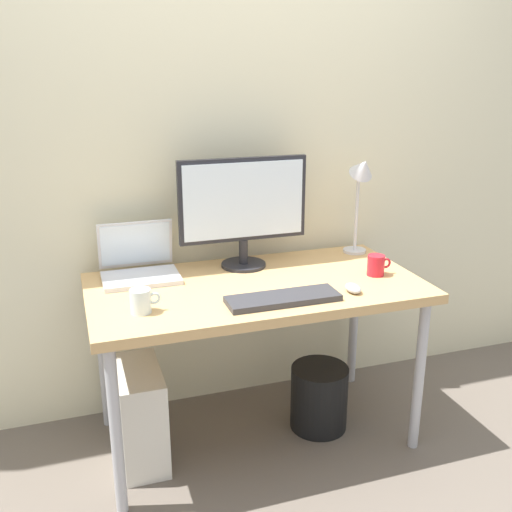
{
  "coord_description": "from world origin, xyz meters",
  "views": [
    {
      "loc": [
        -0.72,
        -2.17,
        1.6
      ],
      "look_at": [
        0.0,
        0.0,
        0.85
      ],
      "focal_mm": 41.28,
      "sensor_mm": 36.0,
      "label": 1
    }
  ],
  "objects_px": {
    "desk": "(256,298)",
    "mouse": "(353,288)",
    "laptop": "(139,263)",
    "coffee_mug": "(376,265)",
    "glass_cup": "(141,301)",
    "desk_lamp": "(361,183)",
    "monitor": "(243,206)",
    "computer_tower": "(141,415)",
    "keyboard": "(283,298)",
    "wastebasket": "(319,397)"
  },
  "relations": [
    {
      "from": "keyboard",
      "to": "mouse",
      "type": "xyz_separation_m",
      "value": [
        0.3,
        0.0,
        0.01
      ]
    },
    {
      "from": "desk_lamp",
      "to": "monitor",
      "type": "bearing_deg",
      "value": -179.9
    },
    {
      "from": "mouse",
      "to": "computer_tower",
      "type": "distance_m",
      "value": 1.03
    },
    {
      "from": "monitor",
      "to": "desk_lamp",
      "type": "distance_m",
      "value": 0.58
    },
    {
      "from": "desk_lamp",
      "to": "glass_cup",
      "type": "height_order",
      "value": "desk_lamp"
    },
    {
      "from": "glass_cup",
      "to": "desk",
      "type": "bearing_deg",
      "value": 17.14
    },
    {
      "from": "mouse",
      "to": "laptop",
      "type": "bearing_deg",
      "value": 149.85
    },
    {
      "from": "monitor",
      "to": "mouse",
      "type": "relative_size",
      "value": 6.38
    },
    {
      "from": "laptop",
      "to": "glass_cup",
      "type": "height_order",
      "value": "laptop"
    },
    {
      "from": "glass_cup",
      "to": "wastebasket",
      "type": "bearing_deg",
      "value": 8.96
    },
    {
      "from": "mouse",
      "to": "glass_cup",
      "type": "xyz_separation_m",
      "value": [
        -0.83,
        0.06,
        0.03
      ]
    },
    {
      "from": "keyboard",
      "to": "coffee_mug",
      "type": "bearing_deg",
      "value": 17.26
    },
    {
      "from": "laptop",
      "to": "monitor",
      "type": "bearing_deg",
      "value": -1.99
    },
    {
      "from": "keyboard",
      "to": "glass_cup",
      "type": "distance_m",
      "value": 0.54
    },
    {
      "from": "monitor",
      "to": "desk_lamp",
      "type": "height_order",
      "value": "monitor"
    },
    {
      "from": "desk",
      "to": "keyboard",
      "type": "relative_size",
      "value": 3.13
    },
    {
      "from": "desk_lamp",
      "to": "glass_cup",
      "type": "distance_m",
      "value": 1.18
    },
    {
      "from": "laptop",
      "to": "coffee_mug",
      "type": "bearing_deg",
      "value": -17.55
    },
    {
      "from": "desk",
      "to": "computer_tower",
      "type": "bearing_deg",
      "value": -179.42
    },
    {
      "from": "coffee_mug",
      "to": "glass_cup",
      "type": "height_order",
      "value": "same"
    },
    {
      "from": "desk",
      "to": "glass_cup",
      "type": "xyz_separation_m",
      "value": [
        -0.49,
        -0.15,
        0.11
      ]
    },
    {
      "from": "desk",
      "to": "mouse",
      "type": "relative_size",
      "value": 15.31
    },
    {
      "from": "desk",
      "to": "desk_lamp",
      "type": "bearing_deg",
      "value": 20.99
    },
    {
      "from": "desk",
      "to": "glass_cup",
      "type": "distance_m",
      "value": 0.53
    },
    {
      "from": "desk",
      "to": "mouse",
      "type": "height_order",
      "value": "mouse"
    },
    {
      "from": "desk_lamp",
      "to": "keyboard",
      "type": "height_order",
      "value": "desk_lamp"
    },
    {
      "from": "desk",
      "to": "coffee_mug",
      "type": "height_order",
      "value": "coffee_mug"
    },
    {
      "from": "desk_lamp",
      "to": "coffee_mug",
      "type": "relative_size",
      "value": 4.41
    },
    {
      "from": "desk",
      "to": "coffee_mug",
      "type": "xyz_separation_m",
      "value": [
        0.52,
        -0.07,
        0.11
      ]
    },
    {
      "from": "monitor",
      "to": "glass_cup",
      "type": "height_order",
      "value": "monitor"
    },
    {
      "from": "laptop",
      "to": "coffee_mug",
      "type": "xyz_separation_m",
      "value": [
        0.97,
        -0.31,
        -0.01
      ]
    },
    {
      "from": "desk",
      "to": "laptop",
      "type": "distance_m",
      "value": 0.52
    },
    {
      "from": "desk_lamp",
      "to": "glass_cup",
      "type": "xyz_separation_m",
      "value": [
        -1.08,
        -0.38,
        -0.3
      ]
    },
    {
      "from": "desk",
      "to": "coffee_mug",
      "type": "relative_size",
      "value": 12.59
    },
    {
      "from": "coffee_mug",
      "to": "wastebasket",
      "type": "height_order",
      "value": "coffee_mug"
    },
    {
      "from": "desk_lamp",
      "to": "wastebasket",
      "type": "relative_size",
      "value": 1.61
    },
    {
      "from": "desk",
      "to": "keyboard",
      "type": "bearing_deg",
      "value": -80.26
    },
    {
      "from": "monitor",
      "to": "desk",
      "type": "bearing_deg",
      "value": -93.99
    },
    {
      "from": "keyboard",
      "to": "mouse",
      "type": "height_order",
      "value": "mouse"
    },
    {
      "from": "wastebasket",
      "to": "desk",
      "type": "bearing_deg",
      "value": 174.62
    },
    {
      "from": "desk_lamp",
      "to": "coffee_mug",
      "type": "bearing_deg",
      "value": -102.62
    },
    {
      "from": "mouse",
      "to": "coffee_mug",
      "type": "bearing_deg",
      "value": 38.71
    },
    {
      "from": "mouse",
      "to": "computer_tower",
      "type": "bearing_deg",
      "value": 166.04
    },
    {
      "from": "desk_lamp",
      "to": "wastebasket",
      "type": "xyz_separation_m",
      "value": [
        -0.29,
        -0.25,
        -0.93
      ]
    },
    {
      "from": "desk",
      "to": "computer_tower",
      "type": "xyz_separation_m",
      "value": [
        -0.51,
        -0.01,
        -0.46
      ]
    },
    {
      "from": "keyboard",
      "to": "wastebasket",
      "type": "xyz_separation_m",
      "value": [
        0.26,
        0.19,
        -0.59
      ]
    },
    {
      "from": "computer_tower",
      "to": "glass_cup",
      "type": "bearing_deg",
      "value": -83.85
    },
    {
      "from": "mouse",
      "to": "glass_cup",
      "type": "height_order",
      "value": "glass_cup"
    },
    {
      "from": "desk",
      "to": "keyboard",
      "type": "height_order",
      "value": "keyboard"
    },
    {
      "from": "desk",
      "to": "computer_tower",
      "type": "height_order",
      "value": "desk"
    }
  ]
}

